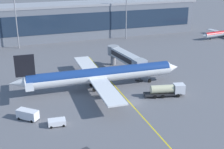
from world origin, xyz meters
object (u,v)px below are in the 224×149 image
(crew_van, at_px, (27,114))
(pushback_tug, at_px, (57,122))
(main_airliner, at_px, (100,75))
(fuel_tanker, at_px, (167,90))
(commuter_jet_far, at_px, (224,33))

(crew_van, relative_size, pushback_tug, 1.28)
(pushback_tug, bearing_deg, main_airliner, 47.95)
(main_airliner, height_order, pushback_tug, main_airliner)
(fuel_tanker, xyz_separation_m, pushback_tug, (-30.40, -5.82, -0.90))
(commuter_jet_far, bearing_deg, main_airliner, -151.91)
(fuel_tanker, relative_size, pushback_tug, 2.77)
(main_airliner, distance_m, commuter_jet_far, 83.63)
(fuel_tanker, height_order, crew_van, fuel_tanker)
(crew_van, distance_m, commuter_jet_far, 107.89)
(crew_van, bearing_deg, pushback_tug, -41.09)
(crew_van, bearing_deg, main_airliner, 29.23)
(fuel_tanker, bearing_deg, crew_van, -178.90)
(crew_van, relative_size, commuter_jet_far, 0.19)
(commuter_jet_far, bearing_deg, fuel_tanker, -139.27)
(crew_van, distance_m, pushback_tug, 7.81)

